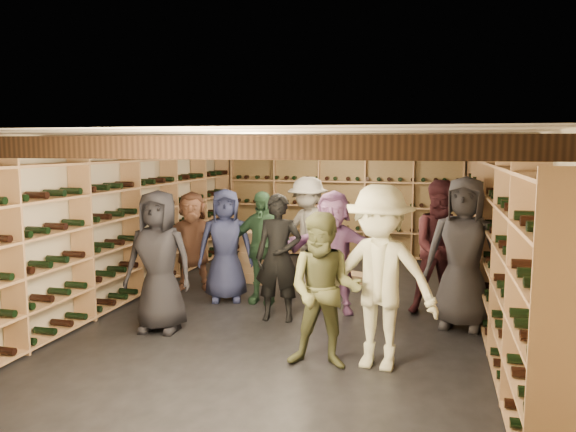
# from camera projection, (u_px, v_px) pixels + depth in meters

# --- Properties ---
(ground) EXTENTS (8.00, 8.00, 0.00)m
(ground) POSITION_uv_depth(u_px,v_px,m) (298.00, 308.00, 7.92)
(ground) COLOR black
(ground) RESTS_ON ground
(walls) EXTENTS (5.52, 8.02, 2.40)m
(walls) POSITION_uv_depth(u_px,v_px,m) (299.00, 224.00, 7.77)
(walls) COLOR beige
(walls) RESTS_ON ground
(ceiling) EXTENTS (5.50, 8.00, 0.01)m
(ceiling) POSITION_uv_depth(u_px,v_px,m) (299.00, 136.00, 7.62)
(ceiling) COLOR beige
(ceiling) RESTS_ON walls
(ceiling_joists) EXTENTS (5.40, 7.12, 0.18)m
(ceiling_joists) POSITION_uv_depth(u_px,v_px,m) (299.00, 147.00, 7.64)
(ceiling_joists) COLOR black
(ceiling_joists) RESTS_ON ground
(wine_rack_left) EXTENTS (0.32, 7.50, 2.15)m
(wine_rack_left) POSITION_uv_depth(u_px,v_px,m) (132.00, 226.00, 8.42)
(wine_rack_left) COLOR #A97A52
(wine_rack_left) RESTS_ON ground
(wine_rack_right) EXTENTS (0.32, 7.50, 2.15)m
(wine_rack_right) POSITION_uv_depth(u_px,v_px,m) (495.00, 240.00, 7.14)
(wine_rack_right) COLOR #A97A52
(wine_rack_right) RESTS_ON ground
(wine_rack_back) EXTENTS (4.70, 0.30, 2.15)m
(wine_rack_back) POSITION_uv_depth(u_px,v_px,m) (342.00, 205.00, 11.46)
(wine_rack_back) COLOR #A97A52
(wine_rack_back) RESTS_ON ground
(crate_stack_left) EXTENTS (0.56, 0.44, 0.85)m
(crate_stack_left) POSITION_uv_depth(u_px,v_px,m) (257.00, 257.00, 9.37)
(crate_stack_left) COLOR tan
(crate_stack_left) RESTS_ON ground
(crate_stack_right) EXTENTS (0.52, 0.36, 0.51)m
(crate_stack_right) POSITION_uv_depth(u_px,v_px,m) (316.00, 258.00, 10.17)
(crate_stack_right) COLOR tan
(crate_stack_right) RESTS_ON ground
(crate_loose) EXTENTS (0.59, 0.50, 0.17)m
(crate_loose) POSITION_uv_depth(u_px,v_px,m) (356.00, 279.00, 9.28)
(crate_loose) COLOR tan
(crate_loose) RESTS_ON ground
(person_0) EXTENTS (0.89, 0.62, 1.74)m
(person_0) POSITION_uv_depth(u_px,v_px,m) (159.00, 261.00, 6.85)
(person_0) COLOR black
(person_0) RESTS_ON ground
(person_1) EXTENTS (0.64, 0.45, 1.66)m
(person_1) POSITION_uv_depth(u_px,v_px,m) (279.00, 258.00, 7.27)
(person_1) COLOR black
(person_1) RESTS_ON ground
(person_2) EXTENTS (0.80, 0.63, 1.61)m
(person_2) POSITION_uv_depth(u_px,v_px,m) (324.00, 291.00, 5.71)
(person_2) COLOR brown
(person_2) RESTS_ON ground
(person_3) EXTENTS (1.32, 0.89, 1.89)m
(person_3) POSITION_uv_depth(u_px,v_px,m) (379.00, 277.00, 5.69)
(person_3) COLOR beige
(person_3) RESTS_ON ground
(person_5) EXTENTS (1.52, 0.84, 1.56)m
(person_5) POSITION_uv_depth(u_px,v_px,m) (193.00, 241.00, 8.87)
(person_5) COLOR brown
(person_5) RESTS_ON ground
(person_6) EXTENTS (0.94, 0.76, 1.65)m
(person_6) POSITION_uv_depth(u_px,v_px,m) (226.00, 245.00, 8.22)
(person_6) COLOR #242A4F
(person_6) RESTS_ON ground
(person_8) EXTENTS (1.01, 0.85, 1.82)m
(person_8) POSITION_uv_depth(u_px,v_px,m) (443.00, 248.00, 7.50)
(person_8) COLOR #3F191E
(person_8) RESTS_ON ground
(person_9) EXTENTS (1.31, 1.02, 1.78)m
(person_9) POSITION_uv_depth(u_px,v_px,m) (308.00, 232.00, 9.09)
(person_9) COLOR beige
(person_9) RESTS_ON ground
(person_10) EXTENTS (0.98, 0.46, 1.63)m
(person_10) POSITION_uv_depth(u_px,v_px,m) (262.00, 247.00, 8.10)
(person_10) COLOR #24442B
(person_10) RESTS_ON ground
(person_11) EXTENTS (1.55, 0.50, 1.67)m
(person_11) POSITION_uv_depth(u_px,v_px,m) (333.00, 252.00, 7.64)
(person_11) COLOR #925D96
(person_11) RESTS_ON ground
(person_12) EXTENTS (1.03, 0.77, 1.90)m
(person_12) POSITION_uv_depth(u_px,v_px,m) (463.00, 253.00, 6.96)
(person_12) COLOR #39373D
(person_12) RESTS_ON ground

